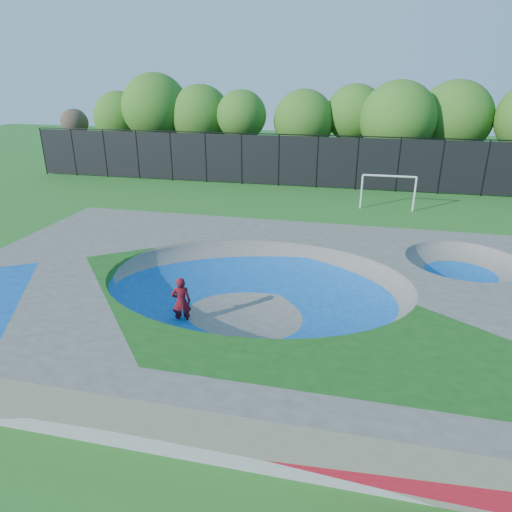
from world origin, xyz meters
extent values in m
plane|color=#20641B|center=(0.00, 0.00, 0.00)|extent=(120.00, 120.00, 0.00)
cube|color=gray|center=(0.00, 0.00, 0.75)|extent=(22.00, 14.00, 1.50)
imported|color=red|center=(-2.37, -1.29, 0.91)|extent=(0.77, 0.64, 1.81)
cube|color=black|center=(-2.37, -1.29, 0.03)|extent=(0.81, 0.47, 0.05)
cylinder|color=white|center=(3.47, 15.70, 1.11)|extent=(0.12, 0.12, 2.21)
cylinder|color=white|center=(6.79, 15.70, 1.11)|extent=(0.12, 0.12, 2.21)
cylinder|color=white|center=(5.13, 15.70, 2.21)|extent=(3.32, 0.12, 0.12)
cylinder|color=black|center=(-24.00, 21.00, 2.00)|extent=(0.09, 0.09, 4.00)
cylinder|color=black|center=(-21.00, 21.00, 2.00)|extent=(0.09, 0.09, 4.00)
cylinder|color=black|center=(-18.00, 21.00, 2.00)|extent=(0.09, 0.09, 4.00)
cylinder|color=black|center=(-15.00, 21.00, 2.00)|extent=(0.09, 0.09, 4.00)
cylinder|color=black|center=(-12.00, 21.00, 2.00)|extent=(0.09, 0.09, 4.00)
cylinder|color=black|center=(-9.00, 21.00, 2.00)|extent=(0.09, 0.09, 4.00)
cylinder|color=black|center=(-6.00, 21.00, 2.00)|extent=(0.09, 0.09, 4.00)
cylinder|color=black|center=(-3.00, 21.00, 2.00)|extent=(0.09, 0.09, 4.00)
cylinder|color=black|center=(0.00, 21.00, 2.00)|extent=(0.09, 0.09, 4.00)
cylinder|color=black|center=(3.00, 21.00, 2.00)|extent=(0.09, 0.09, 4.00)
cylinder|color=black|center=(6.00, 21.00, 2.00)|extent=(0.09, 0.09, 4.00)
cylinder|color=black|center=(9.00, 21.00, 2.00)|extent=(0.09, 0.09, 4.00)
cylinder|color=black|center=(12.00, 21.00, 2.00)|extent=(0.09, 0.09, 4.00)
cube|color=black|center=(0.00, 21.00, 2.00)|extent=(48.00, 0.03, 3.80)
cylinder|color=black|center=(0.00, 21.00, 4.00)|extent=(48.00, 0.08, 0.08)
cylinder|color=#4A3625|center=(-24.17, 26.43, 1.42)|extent=(0.44, 0.44, 2.85)
sphere|color=brown|center=(-24.17, 26.43, 3.95)|extent=(2.60, 2.60, 2.60)
cylinder|color=#4A3625|center=(-19.60, 27.02, 1.32)|extent=(0.44, 0.44, 2.64)
sphere|color=#31671B|center=(-19.60, 27.02, 4.46)|extent=(4.85, 4.85, 4.85)
cylinder|color=#4A3625|center=(-15.25, 25.71, 1.63)|extent=(0.44, 0.44, 3.27)
sphere|color=#31671B|center=(-15.25, 25.71, 5.51)|extent=(5.99, 5.99, 5.99)
cylinder|color=#4A3625|center=(-11.10, 26.06, 1.41)|extent=(0.44, 0.44, 2.83)
sphere|color=#31671B|center=(-11.10, 26.06, 4.85)|extent=(5.39, 5.39, 5.39)
cylinder|color=#4A3625|center=(-7.05, 25.09, 1.70)|extent=(0.44, 0.44, 3.41)
sphere|color=#31671B|center=(-7.05, 25.09, 5.01)|extent=(4.27, 4.27, 4.27)
cylinder|color=#4A3625|center=(-1.78, 26.00, 1.34)|extent=(0.44, 0.44, 2.68)
sphere|color=#31671B|center=(-1.78, 26.00, 4.62)|extent=(5.16, 5.16, 5.16)
cylinder|color=#4A3625|center=(2.45, 26.83, 1.68)|extent=(0.44, 0.44, 3.37)
sphere|color=#31671B|center=(2.45, 26.83, 5.19)|extent=(4.86, 4.86, 4.86)
cylinder|color=#4A3625|center=(5.86, 24.80, 1.36)|extent=(0.44, 0.44, 2.72)
sphere|color=#31671B|center=(5.86, 24.80, 4.96)|extent=(5.97, 5.97, 5.97)
cylinder|color=#4A3625|center=(10.40, 26.78, 1.37)|extent=(0.44, 0.44, 2.74)
sphere|color=#31671B|center=(10.40, 26.78, 4.97)|extent=(5.97, 5.97, 5.97)
camera|label=1|loc=(3.27, -14.38, 8.15)|focal=32.00mm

